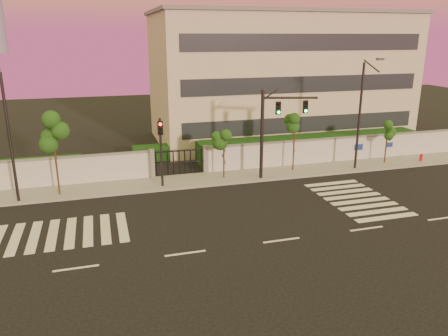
# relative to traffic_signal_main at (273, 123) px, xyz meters

# --- Properties ---
(ground) EXTENTS (120.00, 120.00, 0.00)m
(ground) POSITION_rel_traffic_signal_main_xyz_m (-3.33, -9.52, -4.10)
(ground) COLOR black
(ground) RESTS_ON ground
(sidewalk) EXTENTS (60.00, 3.00, 0.15)m
(sidewalk) POSITION_rel_traffic_signal_main_xyz_m (-3.33, 0.98, -4.03)
(sidewalk) COLOR gray
(sidewalk) RESTS_ON ground
(perimeter_wall) EXTENTS (60.00, 0.36, 2.20)m
(perimeter_wall) POSITION_rel_traffic_signal_main_xyz_m (-3.23, 2.48, -3.03)
(perimeter_wall) COLOR silver
(perimeter_wall) RESTS_ON ground
(hedge_row) EXTENTS (41.00, 4.25, 1.80)m
(hedge_row) POSITION_rel_traffic_signal_main_xyz_m (-2.17, 5.22, -3.28)
(hedge_row) COLOR black
(hedge_row) RESTS_ON ground
(institutional_building) EXTENTS (24.40, 12.40, 12.25)m
(institutional_building) POSITION_rel_traffic_signal_main_xyz_m (5.67, 12.47, 2.05)
(institutional_building) COLOR beige
(institutional_building) RESTS_ON ground
(road_markings) EXTENTS (57.00, 7.62, 0.02)m
(road_markings) POSITION_rel_traffic_signal_main_xyz_m (-4.92, -5.76, -4.09)
(road_markings) COLOR silver
(road_markings) RESTS_ON ground
(street_tree_c) EXTENTS (1.45, 1.15, 5.56)m
(street_tree_c) POSITION_rel_traffic_signal_main_xyz_m (-14.61, 0.47, -0.02)
(street_tree_c) COLOR #382314
(street_tree_c) RESTS_ON ground
(street_tree_d) EXTENTS (1.34, 1.07, 3.49)m
(street_tree_d) POSITION_rel_traffic_signal_main_xyz_m (-3.36, 0.83, -1.53)
(street_tree_d) COLOR #382314
(street_tree_d) RESTS_ON ground
(street_tree_e) EXTENTS (1.33, 1.06, 4.46)m
(street_tree_e) POSITION_rel_traffic_signal_main_xyz_m (2.27, 1.18, -0.82)
(street_tree_e) COLOR #382314
(street_tree_e) RESTS_ON ground
(street_tree_f) EXTENTS (1.43, 1.14, 3.63)m
(street_tree_f) POSITION_rel_traffic_signal_main_xyz_m (10.28, 0.92, -1.42)
(street_tree_f) COLOR #382314
(street_tree_f) RESTS_ON ground
(traffic_signal_main) EXTENTS (4.05, 1.24, 6.49)m
(traffic_signal_main) POSITION_rel_traffic_signal_main_xyz_m (0.00, 0.00, 0.00)
(traffic_signal_main) COLOR black
(traffic_signal_main) RESTS_ON ground
(traffic_signal_secondary) EXTENTS (0.38, 0.35, 4.84)m
(traffic_signal_secondary) POSITION_rel_traffic_signal_main_xyz_m (-7.95, 0.20, -1.03)
(traffic_signal_secondary) COLOR black
(traffic_signal_secondary) RESTS_ON ground
(streetlight_west) EXTENTS (0.50, 2.03, 8.43)m
(streetlight_west) POSITION_rel_traffic_signal_main_xyz_m (-17.01, -0.25, 0.46)
(streetlight_west) COLOR black
(streetlight_west) RESTS_ON ground
(streetlight_east) EXTENTS (0.51, 2.06, 8.57)m
(streetlight_east) POSITION_rel_traffic_signal_main_xyz_m (7.07, 0.01, 0.53)
(streetlight_east) COLOR black
(streetlight_east) RESTS_ON ground
(fire_hydrant) EXTENTS (0.31, 0.29, 0.78)m
(fire_hydrant) POSITION_rel_traffic_signal_main_xyz_m (13.42, 0.45, -3.71)
(fire_hydrant) COLOR red
(fire_hydrant) RESTS_ON ground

